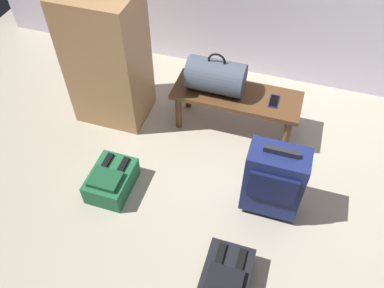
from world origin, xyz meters
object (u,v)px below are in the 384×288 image
Objects in this scene: cell_phone at (274,101)px; backpack_green at (111,180)px; bench at (236,99)px; duffel_bag_slate at (216,76)px; suitcase_upright_navy at (274,180)px; side_cabinet at (107,59)px; backpack_dark at (226,277)px.

cell_phone reaches higher than backpack_green.
bench is 2.63× the size of backpack_green.
bench is at bearing 51.52° from backpack_green.
suitcase_upright_navy is at bearing -50.14° from duffel_bag_slate.
cell_phone is 1.32m from side_cabinet.
backpack_dark is at bearing -90.92° from cell_phone.
suitcase_upright_navy reaches higher than backpack_green.
cell_phone is at bearing -0.21° from duffel_bag_slate.
backpack_green is at bearing -128.48° from bench.
cell_phone is 1.36m from backpack_dark.
cell_phone is 0.13× the size of side_cabinet.
cell_phone is at bearing 4.91° from side_cabinet.
backpack_dark is (-0.15, -0.62, -0.23)m from suitcase_upright_navy.
backpack_green is at bearing -171.09° from suitcase_upright_navy.
suitcase_upright_navy reaches higher than cell_phone.
duffel_bag_slate is at bearing 59.23° from backpack_green.
duffel_bag_slate reaches higher than cell_phone.
bench is 6.94× the size of cell_phone.
cell_phone is at bearing -0.34° from bench.
suitcase_upright_navy reaches higher than backpack_dark.
backpack_green is at bearing -67.59° from side_cabinet.
backpack_green is (-1.11, -0.17, -0.23)m from suitcase_upright_navy.
suitcase_upright_navy is 0.57× the size of side_cabinet.
suitcase_upright_navy is at bearing 8.91° from backpack_green.
duffel_bag_slate is 1.46m from backpack_dark.
suitcase_upright_navy is 1.56m from side_cabinet.
suitcase_upright_navy is 1.15m from backpack_green.
suitcase_upright_navy is at bearing -59.63° from bench.
backpack_green is (-0.99, -0.88, -0.28)m from cell_phone.
side_cabinet is (-0.32, 0.77, 0.46)m from backpack_green.
backpack_green is 0.35× the size of side_cabinet.
side_cabinet is (-1.02, -0.11, 0.24)m from bench.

